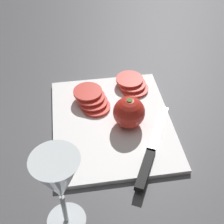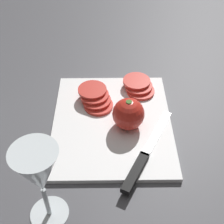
# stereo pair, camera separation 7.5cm
# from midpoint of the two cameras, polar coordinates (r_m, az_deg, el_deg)

# --- Properties ---
(ground_plane) EXTENTS (3.00, 3.00, 0.00)m
(ground_plane) POSITION_cam_midpoint_polar(r_m,az_deg,el_deg) (0.77, 5.67, -3.17)
(ground_plane) COLOR #4C4C51
(cutting_board) EXTENTS (0.35, 0.29, 0.01)m
(cutting_board) POSITION_cam_midpoint_polar(r_m,az_deg,el_deg) (0.78, 2.77, -2.05)
(cutting_board) COLOR white
(cutting_board) RESTS_ON ground_plane
(wine_glass) EXTENTS (0.08, 0.08, 0.19)m
(wine_glass) POSITION_cam_midpoint_polar(r_m,az_deg,el_deg) (0.53, -9.24, -11.49)
(wine_glass) COLOR silver
(wine_glass) RESTS_ON ground_plane
(whole_tomato) EXTENTS (0.08, 0.08, 0.08)m
(whole_tomato) POSITION_cam_midpoint_polar(r_m,az_deg,el_deg) (0.74, 6.13, -0.65)
(whole_tomato) COLOR red
(whole_tomato) RESTS_ON cutting_board
(knife) EXTENTS (0.24, 0.14, 0.01)m
(knife) POSITION_cam_midpoint_polar(r_m,az_deg,el_deg) (0.68, 8.28, -9.60)
(knife) COLOR silver
(knife) RESTS_ON cutting_board
(tomato_slice_stack_near) EXTENTS (0.10, 0.09, 0.02)m
(tomato_slice_stack_near) POSITION_cam_midpoint_polar(r_m,az_deg,el_deg) (0.86, 7.39, 4.61)
(tomato_slice_stack_near) COLOR red
(tomato_slice_stack_near) RESTS_ON cutting_board
(tomato_slice_stack_far) EXTENTS (0.11, 0.09, 0.03)m
(tomato_slice_stack_far) POSITION_cam_midpoint_polar(r_m,az_deg,el_deg) (0.81, -0.42, 2.52)
(tomato_slice_stack_far) COLOR red
(tomato_slice_stack_far) RESTS_ON cutting_board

